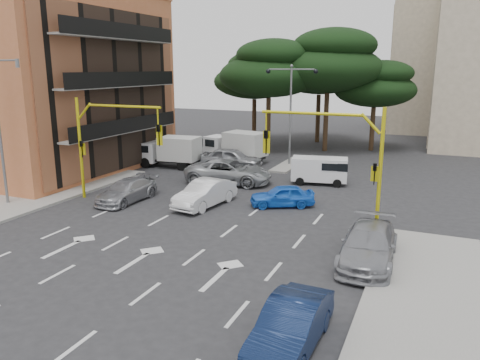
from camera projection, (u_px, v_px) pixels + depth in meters
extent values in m
plane|color=#28282B|center=(193.00, 226.00, 23.31)|extent=(120.00, 120.00, 0.00)
cube|color=gray|center=(289.00, 165.00, 37.59)|extent=(1.40, 6.00, 0.15)
cube|color=#B8653A|center=(35.00, 83.00, 35.85)|extent=(15.00, 16.00, 13.00)
cube|color=black|center=(116.00, 92.00, 33.07)|extent=(0.12, 14.72, 11.20)
cube|color=black|center=(437.00, 59.00, 46.08)|extent=(0.12, 11.04, 16.20)
cube|color=tan|center=(466.00, 65.00, 55.74)|extent=(16.00, 12.00, 16.00)
cube|color=black|center=(395.00, 69.00, 58.96)|extent=(0.12, 11.04, 14.20)
cylinder|color=#382616|center=(268.00, 124.00, 43.92)|extent=(0.44, 0.44, 4.95)
ellipsoid|color=black|center=(269.00, 76.00, 42.88)|extent=(9.15, 9.15, 3.87)
ellipsoid|color=black|center=(274.00, 55.00, 41.85)|extent=(6.86, 6.86, 2.86)
ellipsoid|color=black|center=(265.00, 61.00, 43.03)|extent=(6.07, 6.07, 2.64)
cylinder|color=#382616|center=(326.00, 122.00, 43.73)|extent=(0.44, 0.44, 5.40)
ellipsoid|color=black|center=(328.00, 69.00, 42.60)|extent=(9.98, 9.98, 4.22)
ellipsoid|color=black|center=(335.00, 45.00, 41.53)|extent=(7.49, 7.49, 3.12)
ellipsoid|color=black|center=(324.00, 53.00, 42.72)|extent=(6.62, 6.62, 2.88)
cylinder|color=#382616|center=(254.00, 121.00, 48.70)|extent=(0.44, 0.44, 4.50)
ellipsoid|color=black|center=(254.00, 81.00, 47.75)|extent=(8.32, 8.32, 3.52)
ellipsoid|color=black|center=(259.00, 64.00, 46.76)|extent=(6.24, 6.24, 2.60)
ellipsoid|color=black|center=(251.00, 69.00, 47.93)|extent=(5.52, 5.52, 2.40)
cylinder|color=#382616|center=(372.00, 129.00, 44.14)|extent=(0.44, 0.44, 4.05)
ellipsoid|color=black|center=(375.00, 90.00, 43.29)|extent=(7.49, 7.49, 3.17)
ellipsoid|color=black|center=(382.00, 73.00, 42.34)|extent=(5.62, 5.62, 2.34)
ellipsoid|color=black|center=(370.00, 78.00, 43.49)|extent=(4.97, 4.97, 2.16)
cylinder|color=#382616|center=(318.00, 119.00, 49.02)|extent=(0.44, 0.44, 4.95)
ellipsoid|color=black|center=(320.00, 75.00, 47.98)|extent=(9.15, 9.15, 3.87)
ellipsoid|color=black|center=(325.00, 56.00, 46.95)|extent=(6.86, 6.86, 2.86)
ellipsoid|color=black|center=(316.00, 62.00, 48.13)|extent=(6.07, 6.07, 2.64)
cylinder|color=yellow|center=(380.00, 174.00, 21.09)|extent=(0.18, 0.18, 6.00)
cylinder|color=yellow|center=(371.00, 124.00, 20.78)|extent=(0.95, 0.14, 0.95)
cylinder|color=yellow|center=(311.00, 113.00, 21.75)|extent=(4.80, 0.14, 0.14)
cylinder|color=yellow|center=(266.00, 121.00, 22.70)|extent=(0.08, 0.08, 0.90)
imported|color=black|center=(266.00, 142.00, 22.95)|extent=(0.20, 0.24, 1.20)
cube|color=yellow|center=(266.00, 142.00, 23.02)|extent=(0.36, 0.06, 1.10)
imported|color=black|center=(374.00, 174.00, 21.05)|extent=(0.16, 0.20, 1.00)
cube|color=yellow|center=(375.00, 174.00, 21.13)|extent=(0.35, 0.08, 0.70)
cylinder|color=yellow|center=(80.00, 149.00, 27.70)|extent=(0.18, 0.18, 6.00)
cylinder|color=yellow|center=(85.00, 111.00, 26.96)|extent=(0.95, 0.14, 0.95)
cylinder|color=yellow|center=(124.00, 106.00, 25.83)|extent=(4.80, 0.14, 0.14)
cylinder|color=yellow|center=(158.00, 116.00, 25.09)|extent=(0.08, 0.08, 0.90)
imported|color=black|center=(159.00, 135.00, 25.33)|extent=(0.20, 0.24, 1.20)
cube|color=yellow|center=(159.00, 135.00, 25.40)|extent=(0.36, 0.06, 1.10)
imported|color=black|center=(82.00, 149.00, 27.48)|extent=(0.16, 0.20, 1.00)
cube|color=yellow|center=(83.00, 149.00, 27.57)|extent=(0.35, 0.08, 0.70)
cylinder|color=slate|center=(0.00, 133.00, 25.87)|extent=(0.16, 0.16, 8.00)
cylinder|color=slate|center=(3.00, 60.00, 24.61)|extent=(1.80, 0.10, 0.10)
cylinder|color=slate|center=(17.00, 63.00, 24.26)|extent=(0.20, 0.20, 0.45)
cylinder|color=slate|center=(290.00, 117.00, 36.69)|extent=(0.16, 0.16, 7.50)
cylinder|color=slate|center=(280.00, 69.00, 36.18)|extent=(1.80, 0.10, 0.10)
sphere|color=black|center=(268.00, 71.00, 36.60)|extent=(0.36, 0.36, 0.36)
cylinder|color=slate|center=(303.00, 69.00, 35.49)|extent=(1.80, 0.10, 0.10)
sphere|color=black|center=(316.00, 71.00, 35.14)|extent=(0.36, 0.36, 0.36)
sphere|color=slate|center=(292.00, 66.00, 35.78)|extent=(0.24, 0.24, 0.24)
imported|color=silver|center=(205.00, 193.00, 26.47)|extent=(2.18, 4.65, 1.47)
imported|color=blue|center=(282.00, 196.00, 26.44)|extent=(3.88, 2.92, 1.23)
imported|color=#A1A2A8|center=(127.00, 191.00, 27.41)|extent=(1.93, 4.48, 1.29)
imported|color=#9DA1A5|center=(229.00, 172.00, 31.66)|extent=(6.11, 3.37, 1.62)
imported|color=gray|center=(232.00, 159.00, 36.17)|extent=(5.03, 2.50, 1.65)
imported|color=#0B193B|center=(291.00, 326.00, 13.00)|extent=(1.56, 4.19, 1.37)
imported|color=#919298|center=(368.00, 245.00, 18.73)|extent=(2.28, 5.20, 1.49)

